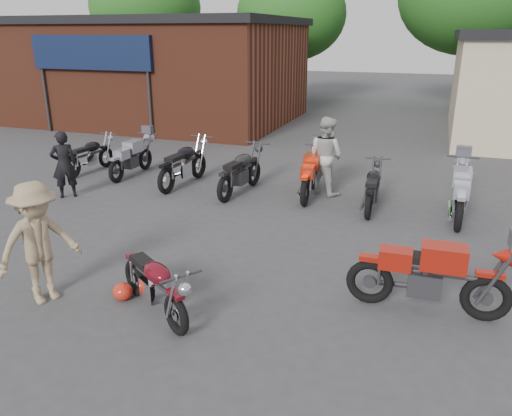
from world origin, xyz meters
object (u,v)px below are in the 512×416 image
(person_light, at_px, (326,156))
(row_bike_2, at_px, (184,162))
(sportbike, at_px, (432,272))
(row_bike_5, at_px, (373,186))
(person_tan, at_px, (38,243))
(row_bike_4, at_px, (311,172))
(row_bike_0, at_px, (90,154))
(row_bike_1, at_px, (132,155))
(person_dark, at_px, (64,165))
(row_bike_6, at_px, (460,190))
(helmet, at_px, (123,291))
(vintage_motorcycle, at_px, (154,281))
(row_bike_3, at_px, (241,169))

(person_light, relative_size, row_bike_2, 0.88)
(sportbike, height_order, row_bike_5, sportbike)
(person_tan, xyz_separation_m, row_bike_4, (2.45, 6.08, -0.31))
(row_bike_0, distance_m, row_bike_2, 3.03)
(row_bike_4, distance_m, row_bike_5, 1.55)
(row_bike_2, relative_size, row_bike_5, 1.14)
(person_tan, distance_m, row_bike_1, 6.71)
(sportbike, bearing_deg, person_light, 115.54)
(sportbike, height_order, person_dark, person_dark)
(row_bike_1, xyz_separation_m, row_bike_4, (4.99, -0.13, 0.03))
(person_dark, bearing_deg, row_bike_6, 146.34)
(helmet, relative_size, row_bike_1, 0.15)
(vintage_motorcycle, relative_size, row_bike_5, 0.96)
(row_bike_4, height_order, row_bike_6, row_bike_6)
(vintage_motorcycle, height_order, row_bike_0, row_bike_0)
(helmet, bearing_deg, row_bike_0, 130.39)
(row_bike_4, bearing_deg, person_tan, 153.87)
(helmet, xyz_separation_m, person_tan, (-1.05, -0.38, 0.76))
(vintage_motorcycle, xyz_separation_m, person_light, (0.99, 6.24, 0.41))
(sportbike, bearing_deg, helmet, -166.46)
(sportbike, relative_size, row_bike_1, 1.10)
(person_light, bearing_deg, row_bike_2, 36.96)
(helmet, relative_size, person_dark, 0.18)
(vintage_motorcycle, bearing_deg, row_bike_3, 132.97)
(person_dark, relative_size, row_bike_3, 0.77)
(helmet, bearing_deg, row_bike_2, 108.62)
(row_bike_1, relative_size, row_bike_6, 0.91)
(sportbike, relative_size, row_bike_3, 1.03)
(row_bike_3, bearing_deg, row_bike_0, 91.33)
(row_bike_0, bearing_deg, helmet, -134.74)
(person_dark, xyz_separation_m, row_bike_2, (2.16, 1.81, -0.18))
(vintage_motorcycle, xyz_separation_m, row_bike_6, (4.00, 5.47, 0.11))
(row_bike_0, relative_size, row_bike_4, 0.90)
(person_light, xyz_separation_m, row_bike_4, (-0.26, -0.36, -0.33))
(person_light, distance_m, row_bike_5, 1.52)
(person_light, xyz_separation_m, row_bike_3, (-1.90, -0.70, -0.33))
(person_light, distance_m, row_bike_1, 5.27)
(row_bike_4, bearing_deg, row_bike_5, -110.56)
(helmet, distance_m, person_tan, 1.35)
(row_bike_0, xyz_separation_m, row_bike_1, (1.27, 0.10, 0.03))
(sportbike, xyz_separation_m, person_tan, (-5.25, -1.53, 0.28))
(person_light, bearing_deg, vintage_motorcycle, 108.69)
(vintage_motorcycle, relative_size, person_tan, 0.99)
(vintage_motorcycle, height_order, row_bike_1, row_bike_1)
(vintage_motorcycle, xyz_separation_m, row_bike_3, (-0.91, 5.54, 0.08))
(person_light, height_order, row_bike_0, person_light)
(person_tan, bearing_deg, row_bike_3, 18.49)
(vintage_motorcycle, distance_m, row_bike_6, 6.78)
(person_light, bearing_deg, person_tan, 94.92)
(vintage_motorcycle, distance_m, row_bike_5, 5.88)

